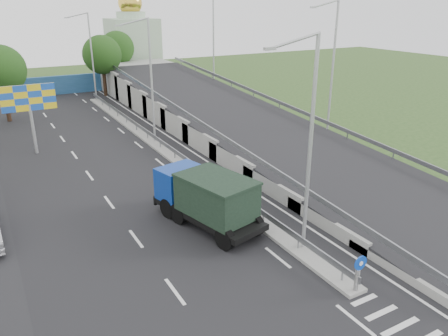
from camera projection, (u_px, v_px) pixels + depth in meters
ground at (398, 326)px, 16.40m from camera, size 160.00×160.00×0.00m
road_surface at (142, 171)px, 31.30m from camera, size 26.00×90.00×0.04m
median at (160, 148)px, 35.89m from camera, size 1.00×44.00×0.20m
overpass_ramp at (239, 118)px, 38.74m from camera, size 10.00×50.00×3.50m
median_guardrail at (160, 141)px, 35.66m from camera, size 0.09×44.00×0.71m
sign_bollard at (358, 273)px, 17.80m from camera, size 0.64×0.23×1.67m
lamp_post_near at (308, 137)px, 19.26m from camera, size 2.74×0.18×10.08m
lamp_post_mid at (149, 75)px, 35.53m from camera, size 2.74×0.18×10.08m
lamp_post_far at (90, 52)px, 51.81m from camera, size 2.74×0.18×10.08m
blue_wall at (51, 86)px, 56.45m from camera, size 30.00×0.50×2.40m
church at (133, 43)px, 67.92m from camera, size 7.00×7.00×13.80m
billboard at (29, 102)px, 33.56m from camera, size 4.00×0.24×5.50m
tree_left_mid at (1, 70)px, 42.51m from camera, size 4.80×4.80×7.60m
tree_median_far at (102, 55)px, 54.53m from camera, size 4.80×4.80×7.60m
tree_ramp_far at (117, 48)px, 62.06m from camera, size 4.80×4.80×7.60m
dump_truck at (206, 197)px, 23.34m from camera, size 3.94×7.11×2.96m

